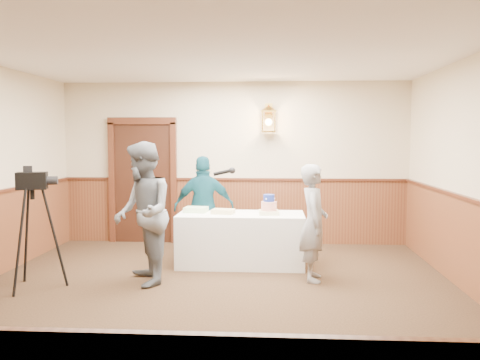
% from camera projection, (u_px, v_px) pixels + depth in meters
% --- Properties ---
extents(ground, '(7.00, 7.00, 0.00)m').
position_uv_depth(ground, '(209.00, 308.00, 5.46)').
color(ground, black).
rests_on(ground, ground).
extents(room_shell, '(6.02, 7.02, 2.81)m').
position_uv_depth(room_shell, '(209.00, 165.00, 5.80)').
color(room_shell, beige).
rests_on(room_shell, ground).
extents(display_table, '(1.80, 0.80, 0.75)m').
position_uv_depth(display_table, '(241.00, 239.00, 7.31)').
color(display_table, white).
rests_on(display_table, ground).
extents(tiered_cake, '(0.29, 0.29, 0.28)m').
position_uv_depth(tiered_cake, '(269.00, 207.00, 7.20)').
color(tiered_cake, beige).
rests_on(tiered_cake, display_table).
extents(sheet_cake_yellow, '(0.34, 0.28, 0.06)m').
position_uv_depth(sheet_cake_yellow, '(223.00, 211.00, 7.27)').
color(sheet_cake_yellow, '#D8C981').
rests_on(sheet_cake_yellow, display_table).
extents(sheet_cake_green, '(0.35, 0.29, 0.07)m').
position_uv_depth(sheet_cake_green, '(196.00, 210.00, 7.42)').
color(sheet_cake_green, '#B3DB9A').
rests_on(sheet_cake_green, display_table).
extents(interviewer, '(1.61, 1.06, 1.79)m').
position_uv_depth(interviewer, '(143.00, 213.00, 6.31)').
color(interviewer, slate).
rests_on(interviewer, ground).
extents(baker, '(0.38, 0.56, 1.50)m').
position_uv_depth(baker, '(314.00, 223.00, 6.49)').
color(baker, gray).
rests_on(baker, ground).
extents(assistant_p, '(0.97, 0.53, 1.56)m').
position_uv_depth(assistant_p, '(204.00, 207.00, 7.73)').
color(assistant_p, '#124553').
rests_on(assistant_p, ground).
extents(tv_camera_rig, '(0.56, 0.52, 1.42)m').
position_uv_depth(tv_camera_rig, '(34.00, 236.00, 6.16)').
color(tv_camera_rig, black).
rests_on(tv_camera_rig, ground).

